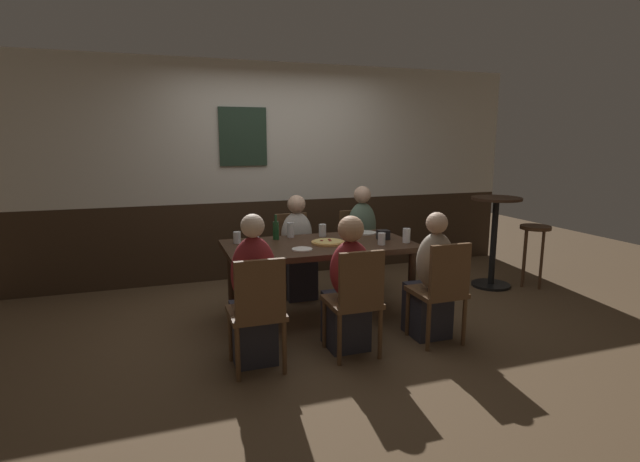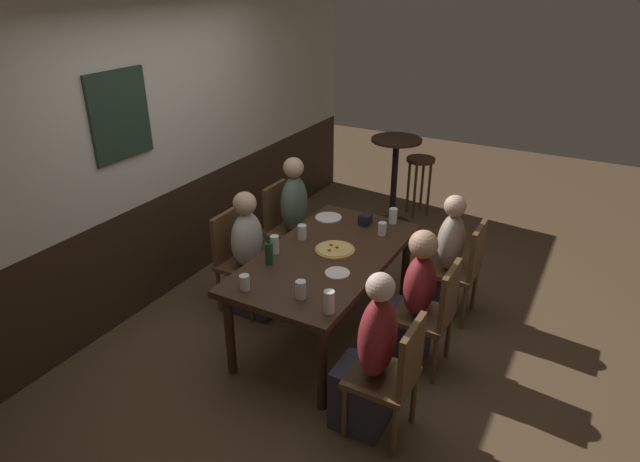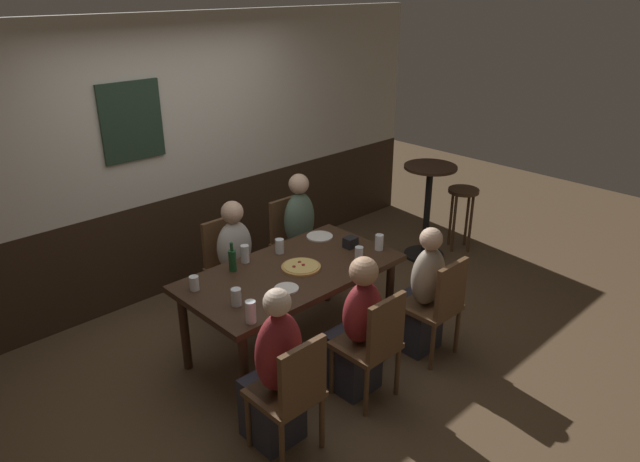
# 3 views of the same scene
# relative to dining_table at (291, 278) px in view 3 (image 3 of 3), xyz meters

# --- Properties ---
(ground_plane) EXTENTS (12.00, 12.00, 0.00)m
(ground_plane) POSITION_rel_dining_table_xyz_m (0.00, 0.00, -0.66)
(ground_plane) COLOR brown
(wall_back) EXTENTS (6.40, 0.13, 2.60)m
(wall_back) POSITION_rel_dining_table_xyz_m (-0.00, 1.65, 0.64)
(wall_back) COLOR #332316
(wall_back) RESTS_ON ground_plane
(dining_table) EXTENTS (1.75, 0.93, 0.74)m
(dining_table) POSITION_rel_dining_table_xyz_m (0.00, 0.00, 0.00)
(dining_table) COLOR #382316
(dining_table) RESTS_ON ground_plane
(chair_mid_near) EXTENTS (0.40, 0.40, 0.88)m
(chair_mid_near) POSITION_rel_dining_table_xyz_m (0.00, -0.88, -0.17)
(chair_mid_near) COLOR brown
(chair_mid_near) RESTS_ON ground_plane
(chair_right_far) EXTENTS (0.40, 0.40, 0.88)m
(chair_right_far) POSITION_rel_dining_table_xyz_m (0.77, 0.88, -0.17)
(chair_right_far) COLOR brown
(chair_right_far) RESTS_ON ground_plane
(chair_mid_far) EXTENTS (0.40, 0.40, 0.88)m
(chair_mid_far) POSITION_rel_dining_table_xyz_m (0.00, 0.88, -0.17)
(chair_mid_far) COLOR brown
(chair_mid_far) RESTS_ON ground_plane
(chair_left_near) EXTENTS (0.40, 0.40, 0.88)m
(chair_left_near) POSITION_rel_dining_table_xyz_m (-0.77, -0.88, -0.17)
(chair_left_near) COLOR brown
(chair_left_near) RESTS_ON ground_plane
(chair_right_near) EXTENTS (0.40, 0.40, 0.88)m
(chair_right_near) POSITION_rel_dining_table_xyz_m (0.77, -0.88, -0.17)
(chair_right_near) COLOR brown
(chair_right_near) RESTS_ON ground_plane
(person_mid_near) EXTENTS (0.34, 0.37, 1.12)m
(person_mid_near) POSITION_rel_dining_table_xyz_m (0.00, -0.72, -0.19)
(person_mid_near) COLOR #2D2D38
(person_mid_near) RESTS_ON ground_plane
(person_right_far) EXTENTS (0.34, 0.37, 1.18)m
(person_right_far) POSITION_rel_dining_table_xyz_m (0.77, 0.72, -0.16)
(person_right_far) COLOR #2D2D38
(person_right_far) RESTS_ON ground_plane
(person_mid_far) EXTENTS (0.34, 0.37, 1.11)m
(person_mid_far) POSITION_rel_dining_table_xyz_m (-0.00, 0.71, -0.19)
(person_mid_far) COLOR #2D2D38
(person_mid_far) RESTS_ON ground_plane
(person_left_near) EXTENTS (0.34, 0.37, 1.17)m
(person_left_near) POSITION_rel_dining_table_xyz_m (-0.77, -0.72, -0.17)
(person_left_near) COLOR #2D2D38
(person_left_near) RESTS_ON ground_plane
(person_right_near) EXTENTS (0.34, 0.37, 1.11)m
(person_right_near) POSITION_rel_dining_table_xyz_m (0.77, -0.71, -0.20)
(person_right_near) COLOR #2D2D38
(person_right_near) RESTS_ON ground_plane
(pizza) EXTENTS (0.31, 0.31, 0.03)m
(pizza) POSITION_rel_dining_table_xyz_m (0.08, -0.03, 0.09)
(pizza) COLOR tan
(pizza) RESTS_ON dining_table
(highball_clear) EXTENTS (0.07, 0.07, 0.11)m
(highball_clear) POSITION_rel_dining_table_xyz_m (-0.73, 0.25, 0.13)
(highball_clear) COLOR silver
(highball_clear) RESTS_ON dining_table
(tumbler_short) EXTENTS (0.07, 0.07, 0.13)m
(tumbler_short) POSITION_rel_dining_table_xyz_m (0.79, -0.23, 0.14)
(tumbler_short) COLOR silver
(tumbler_short) RESTS_ON dining_table
(pint_glass_amber) EXTENTS (0.07, 0.07, 0.12)m
(pint_glass_amber) POSITION_rel_dining_table_xyz_m (0.14, 0.30, 0.13)
(pint_glass_amber) COLOR silver
(pint_glass_amber) RESTS_ON dining_table
(beer_glass_tall) EXTENTS (0.07, 0.07, 0.11)m
(beer_glass_tall) POSITION_rel_dining_table_xyz_m (0.53, -0.24, 0.13)
(beer_glass_tall) COLOR silver
(beer_glass_tall) RESTS_ON dining_table
(tumbler_water) EXTENTS (0.07, 0.07, 0.13)m
(tumbler_water) POSITION_rel_dining_table_xyz_m (-0.63, -0.14, 0.13)
(tumbler_water) COLOR silver
(tumbler_water) RESTS_ON dining_table
(pint_glass_pale) EXTENTS (0.07, 0.07, 0.15)m
(pint_glass_pale) POSITION_rel_dining_table_xyz_m (-0.18, 0.36, 0.14)
(pint_glass_pale) COLOR silver
(pint_glass_pale) RESTS_ON dining_table
(beer_glass_half) EXTENTS (0.07, 0.07, 0.16)m
(beer_glass_half) POSITION_rel_dining_table_xyz_m (-0.70, -0.39, 0.15)
(beer_glass_half) COLOR silver
(beer_glass_half) RESTS_ON dining_table
(beer_bottle_green) EXTENTS (0.06, 0.06, 0.24)m
(beer_bottle_green) POSITION_rel_dining_table_xyz_m (-0.34, 0.31, 0.17)
(beer_bottle_green) COLOR #194723
(beer_bottle_green) RESTS_ON dining_table
(plate_white_large) EXTENTS (0.23, 0.23, 0.01)m
(plate_white_large) POSITION_rel_dining_table_xyz_m (0.60, 0.31, 0.08)
(plate_white_large) COLOR white
(plate_white_large) RESTS_ON dining_table
(plate_white_small) EXTENTS (0.18, 0.18, 0.01)m
(plate_white_small) POSITION_rel_dining_table_xyz_m (-0.23, -0.21, 0.08)
(plate_white_small) COLOR white
(plate_white_small) RESTS_ON dining_table
(condiment_caddy) EXTENTS (0.11, 0.09, 0.09)m
(condiment_caddy) POSITION_rel_dining_table_xyz_m (0.65, -0.03, 0.12)
(condiment_caddy) COLOR black
(condiment_caddy) RESTS_ON dining_table
(side_bar_table) EXTENTS (0.56, 0.56, 1.05)m
(side_bar_table) POSITION_rel_dining_table_xyz_m (2.24, 0.32, -0.05)
(side_bar_table) COLOR black
(side_bar_table) RESTS_ON ground_plane
(bar_stool) EXTENTS (0.34, 0.34, 0.72)m
(bar_stool) POSITION_rel_dining_table_xyz_m (2.69, 0.17, -0.10)
(bar_stool) COLOR #513521
(bar_stool) RESTS_ON ground_plane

